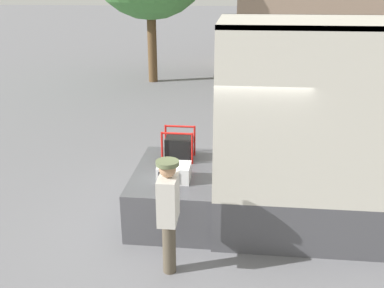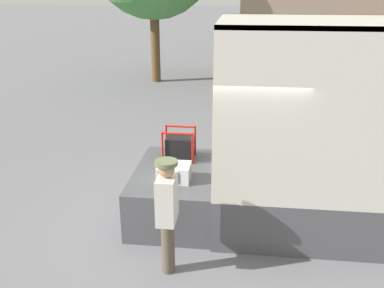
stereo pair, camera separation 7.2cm
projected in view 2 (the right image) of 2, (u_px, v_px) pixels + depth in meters
name	position (u px, v px, depth m)	size (l,w,h in m)	color
ground_plane	(215.00, 215.00, 7.33)	(160.00, 160.00, 0.00)	slate
tailgate_deck	(176.00, 192.00, 7.27)	(1.35, 2.09, 0.81)	#4C4C51
microwave	(174.00, 172.00, 6.71)	(0.51, 0.42, 0.26)	white
portable_generator	(180.00, 148.00, 7.51)	(0.56, 0.43, 0.56)	black
worker_person	(167.00, 206.00, 5.55)	(0.30, 0.44, 1.64)	brown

